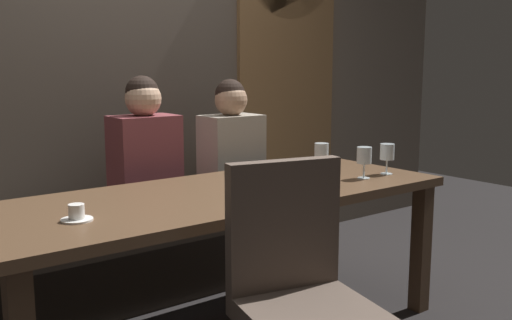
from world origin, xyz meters
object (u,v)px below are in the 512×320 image
at_px(banquette_bench, 157,256).
at_px(espresso_cup, 77,214).
at_px(wine_glass_end_left, 321,152).
at_px(wine_glass_far_right, 387,153).
at_px(diner_bearded, 231,147).
at_px(wine_glass_center_back, 364,156).
at_px(chair_near_side, 298,282).
at_px(diner_redhead, 145,153).
at_px(dining_table, 225,209).

height_order(banquette_bench, espresso_cup, espresso_cup).
height_order(banquette_bench, wine_glass_end_left, wine_glass_end_left).
distance_m(wine_glass_far_right, espresso_cup, 1.67).
bearing_deg(banquette_bench, diner_bearded, 0.71).
bearing_deg(banquette_bench, wine_glass_center_back, -50.69).
distance_m(wine_glass_far_right, wine_glass_center_back, 0.19).
distance_m(wine_glass_end_left, espresso_cup, 1.41).
xyz_separation_m(diner_bearded, wine_glass_center_back, (0.20, -0.90, 0.04)).
bearing_deg(banquette_bench, chair_near_side, -97.22).
distance_m(wine_glass_end_left, wine_glass_far_right, 0.35).
xyz_separation_m(wine_glass_end_left, wine_glass_center_back, (0.07, -0.24, 0.00)).
bearing_deg(diner_redhead, dining_table, -86.21).
height_order(chair_near_side, wine_glass_far_right, chair_near_side).
xyz_separation_m(wine_glass_far_right, wine_glass_center_back, (-0.19, -0.01, 0.00)).
bearing_deg(wine_glass_center_back, wine_glass_end_left, 107.26).
bearing_deg(chair_near_side, diner_redhead, 84.75).
bearing_deg(wine_glass_far_right, banquette_bench, 136.04).
bearing_deg(diner_redhead, wine_glass_end_left, -43.75).
distance_m(diner_bearded, wine_glass_end_left, 0.68).
relative_size(chair_near_side, wine_glass_end_left, 5.98).
xyz_separation_m(chair_near_side, wine_glass_far_right, (1.10, 0.53, 0.30)).
bearing_deg(chair_near_side, wine_glass_far_right, 25.92).
xyz_separation_m(dining_table, wine_glass_far_right, (0.92, -0.19, 0.20)).
distance_m(chair_near_side, wine_glass_end_left, 1.17).
distance_m(dining_table, wine_glass_end_left, 0.69).
relative_size(diner_redhead, wine_glass_center_back, 4.95).
bearing_deg(wine_glass_far_right, diner_bearded, 113.57).
bearing_deg(chair_near_side, wine_glass_end_left, 42.37).
distance_m(banquette_bench, wine_glass_end_left, 1.12).
bearing_deg(wine_glass_end_left, chair_near_side, -137.63).
xyz_separation_m(banquette_bench, wine_glass_end_left, (0.66, -0.66, 0.63)).
bearing_deg(dining_table, chair_near_side, -104.00).
height_order(wine_glass_end_left, wine_glass_far_right, same).
xyz_separation_m(diner_bearded, espresso_cup, (-1.27, -0.81, -0.05)).
bearing_deg(dining_table, wine_glass_center_back, -14.92).
relative_size(dining_table, banquette_bench, 0.88).
height_order(banquette_bench, chair_near_side, chair_near_side).
height_order(chair_near_side, espresso_cup, chair_near_side).
height_order(chair_near_side, wine_glass_end_left, chair_near_side).
bearing_deg(espresso_cup, wine_glass_far_right, -2.91).
relative_size(banquette_bench, wine_glass_end_left, 15.24).
relative_size(diner_bearded, wine_glass_end_left, 4.79).
bearing_deg(espresso_cup, dining_table, 7.93).
distance_m(chair_near_side, wine_glass_far_right, 1.26).
bearing_deg(wine_glass_far_right, diner_redhead, 136.87).
relative_size(chair_near_side, wine_glass_center_back, 5.98).
bearing_deg(espresso_cup, wine_glass_end_left, 5.96).
relative_size(banquette_bench, espresso_cup, 20.83).
xyz_separation_m(chair_near_side, espresso_cup, (-0.56, 0.62, 0.21)).
xyz_separation_m(wine_glass_far_right, espresso_cup, (-1.66, 0.08, -0.09)).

